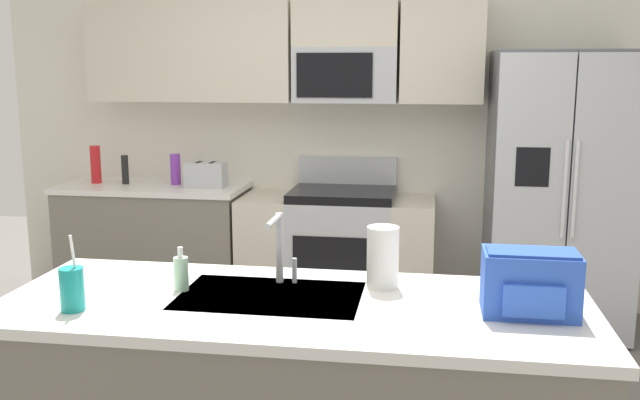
{
  "coord_description": "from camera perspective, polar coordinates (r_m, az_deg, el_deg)",
  "views": [
    {
      "loc": [
        0.61,
        -3.01,
        1.74
      ],
      "look_at": [
        0.04,
        0.6,
        1.05
      ],
      "focal_mm": 39.4,
      "sensor_mm": 36.0,
      "label": 1
    }
  ],
  "objects": [
    {
      "name": "backpack",
      "position": [
        2.53,
        16.69,
        -6.37
      ],
      "size": [
        0.32,
        0.22,
        0.23
      ],
      "color": "blue",
      "rests_on": "island_counter"
    },
    {
      "name": "paper_towel_roll",
      "position": [
        2.73,
        5.12,
        -4.65
      ],
      "size": [
        0.12,
        0.12,
        0.24
      ],
      "primitive_type": "cylinder",
      "color": "white",
      "rests_on": "island_counter"
    },
    {
      "name": "bottle_purple",
      "position": [
        5.23,
        -11.66,
        2.46
      ],
      "size": [
        0.07,
        0.07,
        0.22
      ],
      "primitive_type": "cylinder",
      "color": "purple",
      "rests_on": "back_counter"
    },
    {
      "name": "kitchen_wall_unit",
      "position": [
        5.16,
        0.57,
        7.71
      ],
      "size": [
        5.2,
        0.43,
        2.6
      ],
      "color": "silver",
      "rests_on": "ground"
    },
    {
      "name": "toaster",
      "position": [
        5.07,
        -9.25,
        2.04
      ],
      "size": [
        0.28,
        0.16,
        0.18
      ],
      "color": "#B7BABF",
      "rests_on": "back_counter"
    },
    {
      "name": "refrigerator",
      "position": [
        4.88,
        18.77,
        0.51
      ],
      "size": [
        0.9,
        0.76,
        1.85
      ],
      "color": "#4C4F54",
      "rests_on": "ground"
    },
    {
      "name": "range_oven",
      "position": [
        5.02,
        1.4,
        -4.28
      ],
      "size": [
        1.36,
        0.61,
        1.1
      ],
      "color": "#B7BABF",
      "rests_on": "ground"
    },
    {
      "name": "sink_faucet",
      "position": [
        2.74,
        -3.33,
        -3.48
      ],
      "size": [
        0.08,
        0.21,
        0.28
      ],
      "color": "#B7BABF",
      "rests_on": "island_counter"
    },
    {
      "name": "bottle_red",
      "position": [
        5.44,
        -17.76,
        2.77
      ],
      "size": [
        0.07,
        0.07,
        0.28
      ],
      "primitive_type": "cylinder",
      "color": "red",
      "rests_on": "back_counter"
    },
    {
      "name": "pepper_mill",
      "position": [
        5.34,
        -15.55,
        2.39
      ],
      "size": [
        0.05,
        0.05,
        0.21
      ],
      "primitive_type": "cylinder",
      "color": "black",
      "rests_on": "back_counter"
    },
    {
      "name": "drink_cup_teal",
      "position": [
        2.62,
        -19.49,
        -6.82
      ],
      "size": [
        0.08,
        0.08,
        0.27
      ],
      "color": "teal",
      "rests_on": "island_counter"
    },
    {
      "name": "back_counter",
      "position": [
        5.36,
        -13.21,
        -3.5
      ],
      "size": [
        1.35,
        0.63,
        0.9
      ],
      "color": "slate",
      "rests_on": "ground"
    },
    {
      "name": "soap_dispenser",
      "position": [
        2.74,
        -11.22,
        -5.84
      ],
      "size": [
        0.06,
        0.06,
        0.17
      ],
      "color": "#A5D8B2",
      "rests_on": "island_counter"
    }
  ]
}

